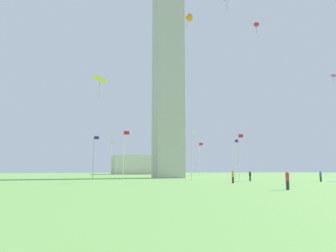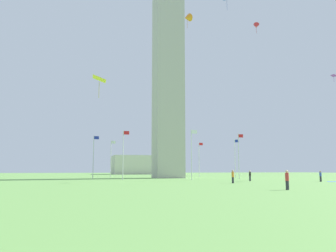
{
  "view_description": "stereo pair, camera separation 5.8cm",
  "coord_description": "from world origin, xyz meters",
  "px_view_note": "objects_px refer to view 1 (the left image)",
  "views": [
    {
      "loc": [
        -19.39,
        -73.06,
        1.8
      ],
      "look_at": [
        0.0,
        0.0,
        11.37
      ],
      "focal_mm": 36.92,
      "sensor_mm": 36.0,
      "label": 1
    },
    {
      "loc": [
        -19.33,
        -73.08,
        1.8
      ],
      "look_at": [
        0.0,
        0.0,
        11.37
      ],
      "focal_mm": 36.92,
      "sensor_mm": 36.0,
      "label": 2
    }
  ],
  "objects_px": {
    "person_blue_shirt": "(321,176)",
    "kite_red_delta": "(256,26)",
    "flagpole_e": "(153,158)",
    "flagpole_s": "(94,155)",
    "kite_orange_delta": "(187,18)",
    "flagpole_se": "(111,157)",
    "picnic_blanket_near_first_person": "(332,182)",
    "distant_building": "(147,165)",
    "flagpole_n": "(235,156)",
    "person_black_shirt": "(250,176)",
    "flagpole_sw": "(123,153)",
    "kite_purple_diamond": "(334,76)",
    "kite_yellow_diamond": "(100,79)",
    "obelisk_monument": "(168,55)",
    "person_orange_shirt": "(233,177)",
    "flagpole_w": "(192,152)",
    "flagpole_ne": "(199,158)",
    "person_red_shirt": "(287,180)",
    "flagpole_nw": "(239,154)"
  },
  "relations": [
    {
      "from": "person_blue_shirt",
      "to": "kite_red_delta",
      "type": "relative_size",
      "value": 0.76
    },
    {
      "from": "obelisk_monument",
      "to": "kite_orange_delta",
      "type": "relative_size",
      "value": 19.82
    },
    {
      "from": "flagpole_ne",
      "to": "kite_red_delta",
      "type": "distance_m",
      "value": 37.04
    },
    {
      "from": "flagpole_s",
      "to": "flagpole_w",
      "type": "distance_m",
      "value": 22.6
    },
    {
      "from": "flagpole_s",
      "to": "flagpole_nw",
      "type": "bearing_deg",
      "value": -22.5
    },
    {
      "from": "flagpole_se",
      "to": "kite_orange_delta",
      "type": "xyz_separation_m",
      "value": [
        9.82,
        -29.84,
        23.3
      ]
    },
    {
      "from": "kite_yellow_diamond",
      "to": "picnic_blanket_near_first_person",
      "type": "height_order",
      "value": "kite_yellow_diamond"
    },
    {
      "from": "flagpole_e",
      "to": "flagpole_s",
      "type": "height_order",
      "value": "same"
    },
    {
      "from": "flagpole_n",
      "to": "person_orange_shirt",
      "type": "relative_size",
      "value": 5.05
    },
    {
      "from": "kite_yellow_diamond",
      "to": "picnic_blanket_near_first_person",
      "type": "relative_size",
      "value": 1.14
    },
    {
      "from": "flagpole_n",
      "to": "distant_building",
      "type": "bearing_deg",
      "value": 97.5
    },
    {
      "from": "flagpole_n",
      "to": "flagpole_sw",
      "type": "relative_size",
      "value": 1.0
    },
    {
      "from": "flagpole_se",
      "to": "picnic_blanket_near_first_person",
      "type": "distance_m",
      "value": 49.79
    },
    {
      "from": "person_black_shirt",
      "to": "picnic_blanket_near_first_person",
      "type": "xyz_separation_m",
      "value": [
        10.45,
        -5.91,
        -0.82
      ]
    },
    {
      "from": "flagpole_se",
      "to": "person_orange_shirt",
      "type": "distance_m",
      "value": 43.52
    },
    {
      "from": "kite_red_delta",
      "to": "kite_orange_delta",
      "type": "bearing_deg",
      "value": -173.03
    },
    {
      "from": "flagpole_n",
      "to": "flagpole_w",
      "type": "bearing_deg",
      "value": -135.0
    },
    {
      "from": "person_blue_shirt",
      "to": "flagpole_e",
      "type": "bearing_deg",
      "value": -21.65
    },
    {
      "from": "person_orange_shirt",
      "to": "flagpole_se",
      "type": "bearing_deg",
      "value": 40.7
    },
    {
      "from": "obelisk_monument",
      "to": "kite_purple_diamond",
      "type": "height_order",
      "value": "obelisk_monument"
    },
    {
      "from": "flagpole_s",
      "to": "kite_yellow_diamond",
      "type": "xyz_separation_m",
      "value": [
        -1.56,
        -40.69,
        5.43
      ]
    },
    {
      "from": "flagpole_s",
      "to": "flagpole_w",
      "type": "height_order",
      "value": "same"
    },
    {
      "from": "kite_purple_diamond",
      "to": "person_black_shirt",
      "type": "bearing_deg",
      "value": -173.6
    },
    {
      "from": "flagpole_nw",
      "to": "person_orange_shirt",
      "type": "xyz_separation_m",
      "value": [
        -10.4,
        -18.99,
        -3.95
      ]
    },
    {
      "from": "flagpole_n",
      "to": "kite_red_delta",
      "type": "xyz_separation_m",
      "value": [
        -3.1,
        -16.78,
        24.1
      ]
    },
    {
      "from": "flagpole_e",
      "to": "person_orange_shirt",
      "type": "xyz_separation_m",
      "value": [
        0.9,
        -46.27,
        -3.95
      ]
    },
    {
      "from": "flagpole_e",
      "to": "picnic_blanket_near_first_person",
      "type": "xyz_separation_m",
      "value": [
        17.83,
        -44.77,
        -4.82
      ]
    },
    {
      "from": "person_black_shirt",
      "to": "picnic_blanket_near_first_person",
      "type": "relative_size",
      "value": 0.92
    },
    {
      "from": "kite_orange_delta",
      "to": "flagpole_nw",
      "type": "bearing_deg",
      "value": 29.52
    },
    {
      "from": "flagpole_ne",
      "to": "flagpole_e",
      "type": "height_order",
      "value": "same"
    },
    {
      "from": "flagpole_n",
      "to": "flagpole_s",
      "type": "bearing_deg",
      "value": 180.0
    },
    {
      "from": "kite_orange_delta",
      "to": "picnic_blanket_near_first_person",
      "type": "height_order",
      "value": "kite_orange_delta"
    },
    {
      "from": "kite_yellow_diamond",
      "to": "kite_orange_delta",
      "type": "height_order",
      "value": "kite_orange_delta"
    },
    {
      "from": "person_red_shirt",
      "to": "person_blue_shirt",
      "type": "bearing_deg",
      "value": -66.8
    },
    {
      "from": "flagpole_nw",
      "to": "person_red_shirt",
      "type": "distance_m",
      "value": 36.69
    },
    {
      "from": "flagpole_se",
      "to": "flagpole_nw",
      "type": "xyz_separation_m",
      "value": [
        22.6,
        -22.6,
        0.0
      ]
    },
    {
      "from": "kite_red_delta",
      "to": "flagpole_n",
      "type": "bearing_deg",
      "value": 79.55
    },
    {
      "from": "flagpole_se",
      "to": "kite_purple_diamond",
      "type": "height_order",
      "value": "kite_purple_diamond"
    },
    {
      "from": "obelisk_monument",
      "to": "person_orange_shirt",
      "type": "bearing_deg",
      "value": -88.2
    },
    {
      "from": "flagpole_e",
      "to": "flagpole_se",
      "type": "bearing_deg",
      "value": -157.5
    },
    {
      "from": "flagpole_ne",
      "to": "flagpole_w",
      "type": "bearing_deg",
      "value": -112.5
    },
    {
      "from": "kite_red_delta",
      "to": "distant_building",
      "type": "xyz_separation_m",
      "value": [
        -5.16,
        79.49,
        -25.3
      ]
    },
    {
      "from": "flagpole_sw",
      "to": "picnic_blanket_near_first_person",
      "type": "height_order",
      "value": "flagpole_sw"
    },
    {
      "from": "flagpole_sw",
      "to": "kite_purple_diamond",
      "type": "height_order",
      "value": "kite_purple_diamond"
    },
    {
      "from": "person_red_shirt",
      "to": "person_black_shirt",
      "type": "xyz_separation_m",
      "value": [
        8.46,
        22.73,
        -0.05
      ]
    },
    {
      "from": "obelisk_monument",
      "to": "flagpole_s",
      "type": "bearing_deg",
      "value": 180.0
    },
    {
      "from": "person_red_shirt",
      "to": "kite_orange_delta",
      "type": "distance_m",
      "value": 38.42
    },
    {
      "from": "flagpole_w",
      "to": "person_black_shirt",
      "type": "xyz_separation_m",
      "value": [
        7.38,
        -6.9,
        -4.0
      ]
    },
    {
      "from": "kite_yellow_diamond",
      "to": "distant_building",
      "type": "xyz_separation_m",
      "value": [
        25.27,
        103.4,
        -6.63
      ]
    },
    {
      "from": "flagpole_n",
      "to": "kite_orange_delta",
      "type": "xyz_separation_m",
      "value": [
        -17.46,
        -18.54,
        23.3
      ]
    }
  ]
}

